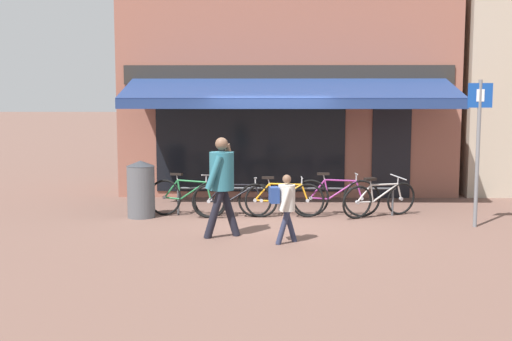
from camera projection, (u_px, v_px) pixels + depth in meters
ground_plane at (270, 222)px, 12.27m from camera, size 160.00×160.00×0.00m
shop_front at (286, 87)px, 16.35m from camera, size 8.06×4.81×5.23m
bike_rack_rail at (285, 191)px, 12.88m from camera, size 4.42×0.04×0.57m
bicycle_green at (187, 197)px, 12.80m from camera, size 1.69×0.58×0.88m
bicycle_black at (235, 200)px, 12.68m from camera, size 1.72×0.52×0.83m
bicycle_orange at (281, 199)px, 12.71m from camera, size 1.72×0.52×0.82m
bicycle_purple at (336, 197)px, 12.77m from camera, size 1.76×0.52×0.89m
bicycle_silver at (379, 199)px, 12.70m from camera, size 1.60×0.85×0.83m
pedestrian_adult at (222, 177)px, 10.85m from camera, size 0.63×0.67×1.72m
pedestrian_child at (285, 201)px, 10.43m from camera, size 0.49×0.50×1.14m
litter_bin at (141, 189)px, 12.66m from camera, size 0.55×0.55×1.13m
parking_sign at (478, 138)px, 11.61m from camera, size 0.44×0.07×2.69m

